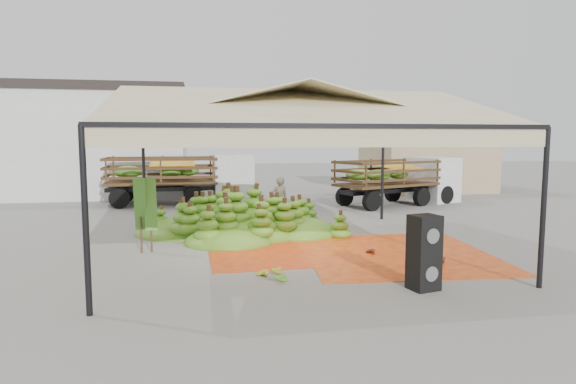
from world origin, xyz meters
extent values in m
plane|color=slate|center=(0.00, 0.00, 0.00)|extent=(90.00, 90.00, 0.00)
cylinder|color=black|center=(-4.00, -4.00, 1.50)|extent=(0.10, 0.10, 3.00)
cylinder|color=black|center=(4.00, -4.00, 1.50)|extent=(0.10, 0.10, 3.00)
cylinder|color=black|center=(-4.00, 4.00, 1.50)|extent=(0.10, 0.10, 3.00)
cylinder|color=black|center=(4.00, 4.00, 1.50)|extent=(0.10, 0.10, 3.00)
pyramid|color=beige|center=(0.00, 0.00, 3.50)|extent=(8.00, 8.00, 1.00)
cube|color=black|center=(0.00, 0.00, 3.00)|extent=(8.00, 8.00, 0.08)
cube|color=beige|center=(0.00, 0.00, 2.82)|extent=(8.00, 8.00, 0.36)
cube|color=silver|center=(-10.00, 14.00, 2.50)|extent=(14.00, 6.00, 5.00)
cube|color=black|center=(-10.00, 14.00, 5.20)|extent=(14.30, 6.30, 0.40)
cube|color=tan|center=(10.00, 13.00, 1.80)|extent=(6.00, 5.00, 3.60)
cube|color=navy|center=(10.00, 13.00, 3.85)|extent=(6.30, 5.30, 0.50)
cube|color=#ED4B16|center=(-0.02, 0.05, 0.01)|extent=(4.22, 4.03, 0.01)
cube|color=orange|center=(2.45, -0.94, 0.01)|extent=(4.80, 5.00, 0.01)
ellipsoid|color=#3E7919|center=(-1.02, 2.23, 0.67)|extent=(6.62, 5.60, 1.34)
ellipsoid|color=gold|center=(-0.80, -2.14, 0.11)|extent=(0.59, 0.54, 0.22)
ellipsoid|color=gold|center=(-1.09, -2.40, 0.10)|extent=(0.58, 0.55, 0.21)
ellipsoid|color=#5C1D15|center=(1.75, -0.89, 0.09)|extent=(0.46, 0.39, 0.18)
ellipsoid|color=#5D2D15|center=(2.98, -1.99, 0.10)|extent=(0.50, 0.43, 0.20)
ellipsoid|color=#387618|center=(-0.78, -2.68, 0.11)|extent=(0.63, 0.61, 0.22)
ellipsoid|color=#53861B|center=(1.26, 1.18, 2.62)|extent=(0.24, 0.24, 0.20)
ellipsoid|color=#53861B|center=(2.76, 1.18, 2.62)|extent=(0.24, 0.24, 0.20)
cube|color=black|center=(1.81, -3.70, 0.35)|extent=(0.59, 0.55, 0.70)
cube|color=black|center=(1.81, -3.70, 1.05)|extent=(0.59, 0.55, 0.70)
imported|color=gray|center=(0.31, 3.66, 0.79)|extent=(0.63, 0.46, 1.58)
cube|color=#4D3219|center=(-3.85, 9.42, 0.97)|extent=(4.66, 2.26, 0.11)
cube|color=silver|center=(-0.82, 9.51, 1.06)|extent=(1.72, 2.07, 2.12)
cylinder|color=black|center=(-5.48, 8.45, 0.41)|extent=(0.84, 0.30, 0.83)
cylinder|color=black|center=(-5.54, 10.28, 0.41)|extent=(0.84, 0.30, 0.83)
cylinder|color=black|center=(-2.54, 8.54, 0.41)|extent=(0.84, 0.30, 0.83)
cylinder|color=black|center=(-2.60, 10.38, 0.41)|extent=(0.84, 0.30, 0.83)
cylinder|color=black|center=(-0.98, 8.59, 0.41)|extent=(0.84, 0.30, 0.83)
cylinder|color=black|center=(-1.03, 10.42, 0.41)|extent=(0.84, 0.30, 0.83)
ellipsoid|color=#397A19|center=(-3.85, 9.42, 1.43)|extent=(3.73, 1.77, 0.64)
cube|color=orange|center=(-3.39, 9.43, 1.79)|extent=(1.90, 1.89, 0.23)
cube|color=#452C17|center=(5.49, 7.33, 0.91)|extent=(4.74, 3.40, 0.10)
cube|color=white|center=(8.15, 8.36, 0.99)|extent=(2.13, 2.33, 1.98)
cylinder|color=black|center=(4.35, 5.97, 0.39)|extent=(0.82, 0.52, 0.78)
cylinder|color=black|center=(3.73, 7.58, 0.39)|extent=(0.82, 0.52, 0.78)
cylinder|color=black|center=(6.93, 6.96, 0.39)|extent=(0.82, 0.52, 0.78)
cylinder|color=black|center=(6.31, 8.57, 0.39)|extent=(0.82, 0.52, 0.78)
cylinder|color=black|center=(8.30, 7.49, 0.39)|extent=(0.82, 0.52, 0.78)
cylinder|color=black|center=(7.68, 9.10, 0.39)|extent=(0.82, 0.52, 0.78)
ellipsoid|color=#477618|center=(5.49, 7.33, 1.34)|extent=(3.78, 2.69, 0.60)
cube|color=orange|center=(5.89, 7.49, 1.68)|extent=(2.23, 2.22, 0.21)
camera|label=1|loc=(-2.23, -11.80, 2.76)|focal=30.00mm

